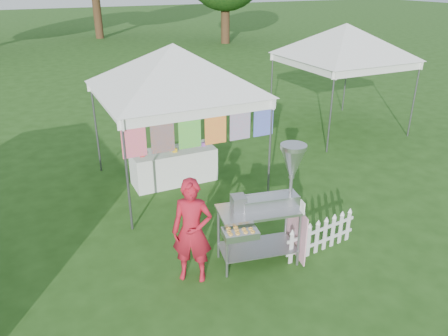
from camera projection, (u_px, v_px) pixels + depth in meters
ground at (257, 273)px, 6.74m from camera, size 120.00×120.00×0.00m
canopy_main at (173, 44)px, 8.41m from camera, size 4.24×4.24×3.45m
canopy_right at (347, 23)px, 11.80m from camera, size 4.24×4.24×3.45m
donut_cart at (272, 197)px, 6.60m from camera, size 1.51×0.94×1.93m
vendor at (192, 231)px, 6.32m from camera, size 0.71×0.64×1.63m
picket_fence at (321, 236)px, 7.16m from camera, size 1.43×0.19×0.56m
display_table at (174, 166)px, 9.55m from camera, size 1.80×0.70×0.74m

